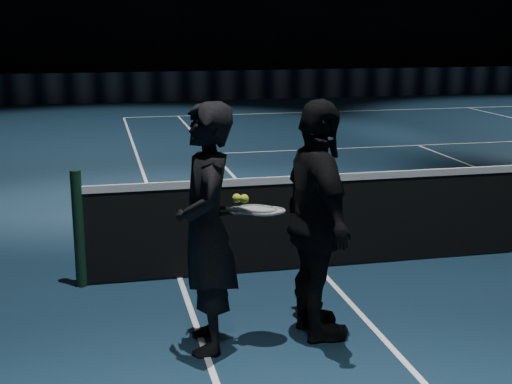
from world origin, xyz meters
TOP-DOWN VIEW (x-y plane):
  - net_post_left at (-6.40, 0.00)m, footprint 0.10×0.10m
  - sponsor_backdrop at (0.00, 15.50)m, footprint 22.00×0.15m
  - player_a at (-5.45, -1.50)m, footprint 0.49×0.70m
  - player_b at (-4.60, -1.50)m, footprint 0.50×1.10m
  - racket_lower at (-5.00, -1.50)m, footprint 0.68×0.23m
  - racket_upper at (-5.05, -1.46)m, footprint 0.69×0.27m
  - tennis_balls at (-5.20, -1.50)m, footprint 0.12×0.10m

SIDE VIEW (x-z plane):
  - sponsor_backdrop at x=0.00m, z-range 0.00..0.90m
  - net_post_left at x=-6.40m, z-range 0.00..1.10m
  - player_a at x=-5.45m, z-range 0.00..1.85m
  - player_b at x=-4.60m, z-range 0.00..1.85m
  - racket_lower at x=-5.00m, z-range 1.02..1.05m
  - racket_upper at x=-5.05m, z-range 0.99..1.09m
  - tennis_balls at x=-5.20m, z-range 1.10..1.22m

